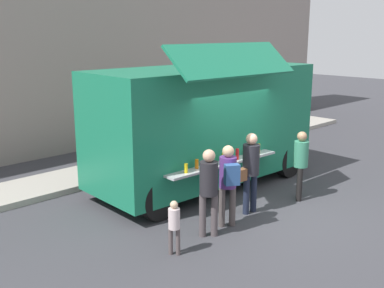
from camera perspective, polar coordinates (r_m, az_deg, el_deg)
ground_plane at (r=10.68m, az=8.15°, el=-7.68°), size 60.00×60.00×0.00m
curb_strip at (r=11.95m, az=-21.65°, el=-5.81°), size 28.00×1.60×0.15m
food_truck_main at (r=11.58m, az=1.54°, el=2.60°), size 5.94×3.17×3.61m
trash_bin at (r=16.26m, az=5.52°, el=1.59°), size 0.60×0.60×0.95m
customer_front_ordering at (r=10.02m, az=7.14°, el=-2.74°), size 0.58×0.36×1.77m
customer_mid_with_backpack at (r=9.26m, az=4.47°, el=-4.17°), size 0.48×0.55×1.69m
customer_rear_waiting at (r=8.82m, az=2.06°, el=-5.06°), size 0.35×0.35×1.73m
customer_extra_browsing at (r=11.05m, az=13.17°, el=-1.85°), size 0.33×0.33×1.63m
child_near_queue at (r=8.25m, az=-2.20°, el=-9.61°), size 0.21×0.21×1.01m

